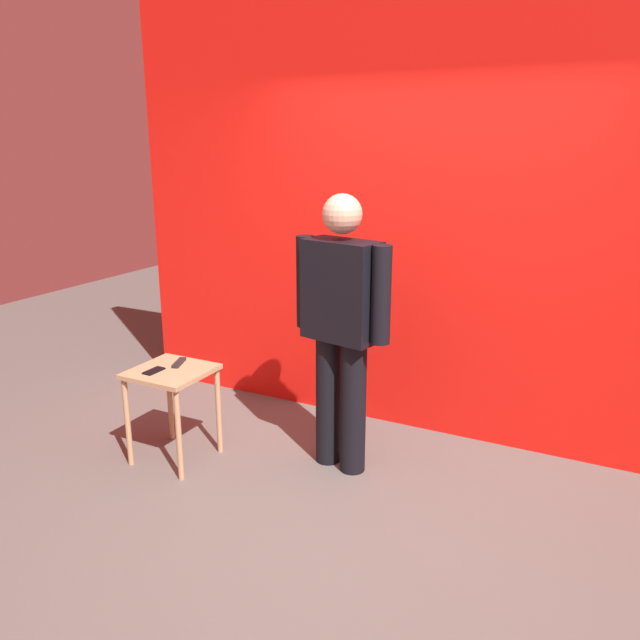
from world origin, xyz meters
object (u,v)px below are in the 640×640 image
Objects in this scene: side_table at (172,386)px; cell_phone at (154,371)px; tv_remote at (179,363)px; standing_person at (341,321)px.

cell_phone is at bearing -129.48° from side_table.
cell_phone is at bearing -126.47° from tv_remote.
side_table is 4.39× the size of cell_phone.
tv_remote is at bearing -162.82° from standing_person.
standing_person is 1.13m from tv_remote.
tv_remote is (-1.03, -0.32, -0.34)m from standing_person.
tv_remote is (0.05, 0.18, 0.01)m from cell_phone.
tv_remote reaches higher than side_table.
side_table is 3.72× the size of tv_remote.
side_table is at bearing -157.50° from standing_person.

